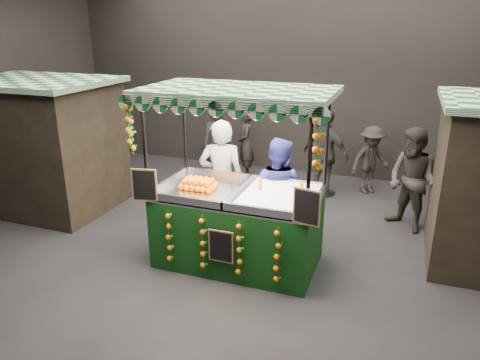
% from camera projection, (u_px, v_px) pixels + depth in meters
% --- Properties ---
extents(ground, '(12.00, 12.00, 0.00)m').
position_uv_depth(ground, '(226.00, 263.00, 7.21)').
color(ground, black).
rests_on(ground, ground).
extents(market_hall, '(12.10, 10.10, 5.05)m').
position_uv_depth(market_hall, '(223.00, 42.00, 6.09)').
color(market_hall, black).
rests_on(market_hall, ground).
extents(neighbour_stall_left, '(3.00, 2.20, 2.60)m').
position_uv_depth(neighbour_stall_left, '(41.00, 144.00, 9.09)').
color(neighbour_stall_left, black).
rests_on(neighbour_stall_left, ground).
extents(juice_stall, '(2.85, 1.67, 2.76)m').
position_uv_depth(juice_stall, '(238.00, 213.00, 6.94)').
color(juice_stall, black).
rests_on(juice_stall, ground).
extents(vendor_grey, '(0.88, 0.69, 2.11)m').
position_uv_depth(vendor_grey, '(222.00, 180.00, 7.79)').
color(vendor_grey, gray).
rests_on(vendor_grey, ground).
extents(vendor_blue, '(1.00, 0.83, 1.88)m').
position_uv_depth(vendor_blue, '(277.00, 192.00, 7.55)').
color(vendor_blue, navy).
rests_on(vendor_blue, ground).
extents(shopper_0, '(0.75, 0.55, 1.90)m').
position_uv_depth(shopper_0, '(217.00, 147.00, 10.25)').
color(shopper_0, black).
rests_on(shopper_0, ground).
extents(shopper_1, '(1.17, 1.14, 1.90)m').
position_uv_depth(shopper_1, '(412.00, 180.00, 8.08)').
color(shopper_1, '#2D2A25').
rests_on(shopper_1, ground).
extents(shopper_2, '(1.21, 0.89, 1.91)m').
position_uv_depth(shopper_2, '(326.00, 154.00, 9.69)').
color(shopper_2, '#2B2523').
rests_on(shopper_2, ground).
extents(shopper_3, '(1.10, 1.07, 1.51)m').
position_uv_depth(shopper_3, '(371.00, 160.00, 9.94)').
color(shopper_3, black).
rests_on(shopper_3, ground).
extents(shopper_4, '(0.86, 0.85, 1.50)m').
position_uv_depth(shopper_4, '(103.00, 145.00, 11.17)').
color(shopper_4, '#2B2623').
rests_on(shopper_4, ground).
extents(shopper_6, '(0.60, 0.72, 1.69)m').
position_uv_depth(shopper_6, '(246.00, 144.00, 10.87)').
color(shopper_6, black).
rests_on(shopper_6, ground).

